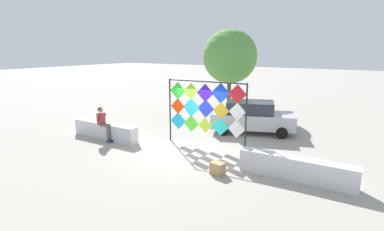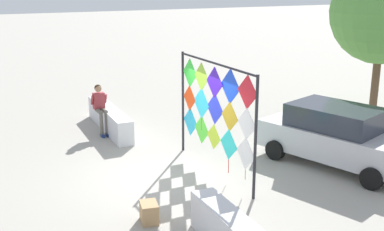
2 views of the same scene
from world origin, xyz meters
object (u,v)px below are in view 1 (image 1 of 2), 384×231
Objects in this scene: kite_display_rack at (206,107)px; seated_vendor at (103,121)px; cardboard_box_large at (218,168)px; tree_palm_like at (230,57)px; parked_car at (252,117)px.

kite_display_rack reaches higher than seated_vendor.
cardboard_box_large is at bearing -52.73° from kite_display_rack.
kite_display_rack is at bearing 23.26° from seated_vendor.
seated_vendor is (-4.35, -1.87, -0.81)m from kite_display_rack.
cardboard_box_large is (1.89, -2.48, -1.55)m from kite_display_rack.
tree_palm_like is (1.71, 9.92, 2.72)m from seated_vendor.
tree_palm_like reaches higher than cardboard_box_large.
parked_car is at bearing 74.58° from kite_display_rack.
tree_palm_like is (-2.64, 8.05, 1.91)m from kite_display_rack.
seated_vendor and parked_car have the same top height.
kite_display_rack is at bearing -71.85° from tree_palm_like.
tree_palm_like is at bearing 80.20° from seated_vendor.
tree_palm_like is (-3.54, 4.79, 2.86)m from parked_car.
seated_vendor is 0.36× the size of parked_car.
parked_car reaches higher than cardboard_box_large.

